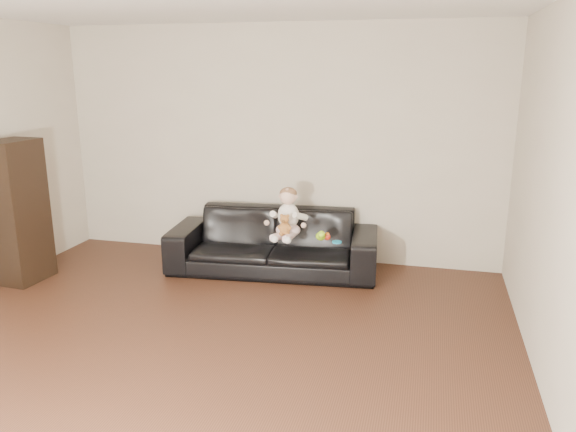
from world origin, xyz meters
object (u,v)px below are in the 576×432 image
(sofa, at_px, (273,241))
(toy_blue_disc, at_px, (337,242))
(toy_green, at_px, (321,236))
(baby, at_px, (288,215))
(teddy_bear, at_px, (285,225))
(cabinet, at_px, (19,212))
(toy_rattle, at_px, (327,237))

(sofa, relative_size, toy_blue_disc, 22.75)
(toy_green, distance_m, toy_blue_disc, 0.18)
(toy_green, bearing_deg, sofa, 164.33)
(baby, distance_m, teddy_bear, 0.17)
(baby, height_order, toy_blue_disc, baby)
(cabinet, relative_size, teddy_bear, 6.70)
(toy_rattle, bearing_deg, toy_green, -164.37)
(sofa, bearing_deg, toy_rattle, -17.91)
(toy_rattle, bearing_deg, sofa, 167.43)
(sofa, distance_m, baby, 0.40)
(baby, bearing_deg, cabinet, -150.40)
(toy_rattle, distance_m, toy_blue_disc, 0.13)
(sofa, height_order, toy_green, sofa)
(sofa, distance_m, toy_green, 0.59)
(toy_green, xyz_separation_m, toy_blue_disc, (0.17, -0.04, -0.04))
(sofa, height_order, baby, baby)
(baby, distance_m, toy_rattle, 0.46)
(sofa, relative_size, baby, 4.23)
(toy_rattle, bearing_deg, cabinet, -165.48)
(teddy_bear, distance_m, toy_green, 0.39)
(toy_blue_disc, bearing_deg, toy_green, 166.18)
(toy_rattle, bearing_deg, toy_blue_disc, -28.61)
(cabinet, relative_size, toy_green, 11.48)
(cabinet, height_order, toy_green, cabinet)
(baby, relative_size, toy_green, 4.13)
(toy_green, xyz_separation_m, toy_rattle, (0.06, 0.02, -0.01))
(cabinet, xyz_separation_m, toy_blue_disc, (3.12, 0.72, -0.29))
(cabinet, height_order, baby, cabinet)
(sofa, distance_m, cabinet, 2.60)
(toy_blue_disc, bearing_deg, baby, 171.86)
(teddy_bear, relative_size, toy_blue_disc, 2.23)
(toy_green, bearing_deg, toy_blue_disc, -13.82)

